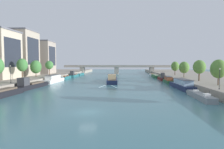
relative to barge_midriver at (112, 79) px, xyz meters
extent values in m
plane|color=#42757F|center=(-0.66, -45.12, -1.02)|extent=(400.00, 400.00, 0.00)
cube|color=gray|center=(-42.14, 9.88, -0.06)|extent=(36.00, 170.00, 1.93)
cube|color=gray|center=(40.81, 9.88, -0.06)|extent=(36.00, 170.00, 1.93)
cube|color=#1E284C|center=(-0.04, 0.75, -0.38)|extent=(4.88, 20.19, 1.29)
cube|color=#1E284C|center=(-0.65, 11.08, -0.25)|extent=(3.59, 1.47, 1.02)
cube|color=#1E284C|center=(-0.04, 0.75, 0.30)|extent=(4.95, 20.19, 0.06)
cube|color=tan|center=(0.35, -6.04, 1.33)|extent=(3.01, 4.16, 2.01)
cube|color=black|center=(0.24, -4.03, 1.64)|extent=(2.22, 0.16, 0.56)
cube|color=brown|center=(-0.16, 2.75, 0.51)|extent=(3.50, 10.55, 0.36)
cylinder|color=#232328|center=(0.86, -5.21, 0.88)|extent=(0.07, 0.07, 1.10)
cube|color=silver|center=(1.33, -13.44, -1.01)|extent=(2.33, 5.78, 0.03)
cube|color=silver|center=(-2.27, -13.65, -1.01)|extent=(1.66, 5.93, 0.03)
cube|color=black|center=(-21.63, -27.36, -0.26)|extent=(2.66, 1.31, 1.01)
cube|color=brown|center=(-21.74, -33.48, 0.49)|extent=(2.30, 7.53, 0.36)
cube|color=black|center=(-22.13, -19.17, -0.42)|extent=(3.23, 13.97, 1.20)
cube|color=black|center=(-21.85, -11.89, -0.30)|extent=(2.61, 1.35, 0.97)
cube|color=black|center=(-22.13, -19.17, 0.20)|extent=(3.28, 13.97, 0.06)
cube|color=#38383D|center=(-22.31, -23.88, 1.32)|extent=(2.13, 2.85, 2.18)
cube|color=black|center=(-22.26, -22.49, 1.65)|extent=(1.62, 0.09, 0.61)
cube|color=brown|center=(-22.08, -17.78, 0.41)|extent=(2.38, 7.29, 0.36)
cylinder|color=#232328|center=(-21.89, -23.34, 0.78)|extent=(0.07, 0.07, 1.10)
cube|color=silver|center=(-22.21, -2.36, -0.38)|extent=(3.13, 14.90, 1.28)
cube|color=silver|center=(-22.24, 5.44, -0.25)|extent=(2.92, 1.28, 1.01)
cube|color=silver|center=(-22.21, -2.36, 0.29)|extent=(3.19, 14.90, 0.06)
cube|color=white|center=(-22.20, -3.10, 1.04)|extent=(2.56, 9.54, 1.44)
cube|color=#4C4C51|center=(-22.20, -3.10, 1.80)|extent=(2.74, 9.83, 0.08)
cylinder|color=#232328|center=(-21.73, -6.83, 0.87)|extent=(0.07, 0.07, 1.10)
cube|color=#23666B|center=(-22.41, 13.71, -0.46)|extent=(1.84, 9.57, 1.13)
cube|color=#23666B|center=(-22.47, 18.83, -0.35)|extent=(1.65, 1.26, 0.93)
cube|color=#23666B|center=(-22.41, 13.71, 0.13)|extent=(1.88, 9.57, 0.06)
cube|color=#9E5133|center=(-22.43, 15.81, 0.36)|extent=(0.87, 0.91, 0.40)
cube|color=#9E5133|center=(-22.37, 11.03, 0.40)|extent=(0.96, 1.11, 0.48)
cylinder|color=#232328|center=(-22.11, 10.85, 0.71)|extent=(0.07, 0.07, 1.10)
cube|color=#23666B|center=(-22.38, 27.41, -0.49)|extent=(2.45, 11.04, 1.06)
cube|color=#23666B|center=(-22.35, 33.28, -0.39)|extent=(2.28, 1.24, 0.90)
cube|color=#23666B|center=(-22.38, 27.41, 0.07)|extent=(2.50, 11.04, 0.06)
cube|color=#38383D|center=(-22.40, 23.67, 1.21)|extent=(1.81, 2.21, 2.22)
cube|color=black|center=(-22.39, 24.78, 1.54)|extent=(1.44, 0.04, 0.62)
cube|color=brown|center=(-22.38, 28.52, 0.28)|extent=(1.90, 5.74, 0.36)
cylinder|color=#232328|center=(-22.04, 24.10, 0.65)|extent=(0.07, 0.07, 1.10)
cube|color=#23666B|center=(-22.25, 41.38, -0.47)|extent=(2.02, 10.89, 1.11)
cube|color=#23666B|center=(-22.19, 47.16, -0.36)|extent=(1.82, 1.25, 0.92)
cube|color=#23666B|center=(-22.25, 41.38, 0.11)|extent=(2.06, 10.89, 0.06)
cube|color=white|center=(-22.22, 43.77, 0.34)|extent=(0.96, 0.91, 0.40)
cube|color=white|center=(-22.28, 38.34, 0.38)|extent=(1.06, 1.11, 0.48)
cylinder|color=#232328|center=(-22.00, 38.12, 0.69)|extent=(0.07, 0.07, 1.10)
cube|color=gray|center=(20.35, -33.17, -0.50)|extent=(2.26, 11.34, 1.04)
cube|color=gray|center=(20.47, -27.17, -0.40)|extent=(1.96, 1.26, 0.89)
cube|color=gray|center=(20.35, -33.17, 0.05)|extent=(2.30, 11.35, 0.06)
cube|color=white|center=(20.40, -30.69, 0.28)|extent=(1.03, 0.92, 0.40)
cube|color=white|center=(20.29, -36.34, 0.32)|extent=(1.14, 1.12, 0.48)
cylinder|color=#232328|center=(20.59, -36.57, 0.63)|extent=(0.07, 0.07, 1.10)
cube|color=#1E284C|center=(21.19, -17.79, -0.40)|extent=(3.56, 14.51, 1.25)
cube|color=#1E284C|center=(20.95, -10.24, -0.27)|extent=(2.98, 1.35, 0.99)
cube|color=#1E284C|center=(21.19, -17.79, 0.26)|extent=(3.62, 14.51, 0.06)
cube|color=#9EBCD6|center=(21.21, -18.51, 1.03)|extent=(2.83, 9.30, 1.48)
cube|color=#4C4C51|center=(21.21, -18.51, 1.81)|extent=(3.03, 9.59, 0.08)
cylinder|color=#232328|center=(21.79, -22.10, 0.84)|extent=(0.07, 0.07, 1.10)
cube|color=#235633|center=(20.98, -1.27, -0.54)|extent=(2.52, 10.09, 0.97)
cube|color=#235633|center=(21.16, 4.09, -0.44)|extent=(2.11, 1.28, 0.85)
cube|color=#235633|center=(20.98, -1.27, -0.02)|extent=(2.56, 10.09, 0.06)
cube|color=#9E5133|center=(20.96, -1.77, 0.69)|extent=(2.00, 6.47, 1.36)
cube|color=#4C4C51|center=(20.96, -1.77, 1.41)|extent=(2.14, 6.66, 0.08)
cylinder|color=#232328|center=(21.20, -4.28, 0.56)|extent=(0.07, 0.07, 1.10)
cube|color=maroon|center=(20.65, 10.10, -0.51)|extent=(1.86, 9.22, 1.03)
cube|color=maroon|center=(20.70, 15.06, -0.41)|extent=(1.70, 1.24, 0.88)
cube|color=maroon|center=(20.65, 10.10, 0.03)|extent=(1.89, 9.22, 0.06)
cube|color=#38383D|center=(20.63, 6.97, 1.20)|extent=(1.35, 1.85, 2.27)
cube|color=black|center=(20.63, 7.90, 1.54)|extent=(1.07, 0.04, 0.64)
cube|color=brown|center=(20.66, 11.02, 0.24)|extent=(1.43, 4.80, 0.36)
cylinder|color=#232328|center=(20.89, 7.34, 0.61)|extent=(0.07, 0.07, 1.10)
cube|color=#235633|center=(20.55, 24.41, -0.39)|extent=(2.76, 12.48, 1.26)
cube|color=#235633|center=(20.62, 30.99, -0.26)|extent=(2.51, 1.29, 1.00)
cube|color=#235633|center=(20.55, 24.41, 0.27)|extent=(2.81, 12.48, 0.06)
cube|color=beige|center=(20.58, 27.15, 0.50)|extent=(1.32, 0.91, 0.40)
cube|color=beige|center=(20.51, 20.92, 0.54)|extent=(1.45, 1.12, 0.48)
cylinder|color=#232328|center=(20.90, 20.67, 0.85)|extent=(0.07, 0.07, 1.10)
cube|color=silver|center=(21.10, 40.90, -0.57)|extent=(2.60, 11.69, 0.91)
cube|color=silver|center=(21.27, 47.07, -0.47)|extent=(2.19, 1.26, 0.82)
cube|color=silver|center=(21.10, 40.90, -0.08)|extent=(2.65, 11.70, 0.06)
cube|color=tan|center=(21.17, 43.46, 0.15)|extent=(1.16, 0.93, 0.40)
cube|color=tan|center=(21.00, 37.65, 0.19)|extent=(1.28, 1.14, 0.48)
cylinder|color=#232328|center=(21.34, 37.41, 0.50)|extent=(0.07, 0.07, 1.10)
cylinder|color=brown|center=(-29.34, -11.78, 2.70)|extent=(0.38, 0.38, 3.59)
ellipsoid|color=#427F3D|center=(-29.34, -11.78, 5.68)|extent=(3.49, 3.49, 4.31)
cylinder|color=brown|center=(-30.22, -0.29, 2.16)|extent=(0.26, 0.26, 2.49)
ellipsoid|color=#427F3D|center=(-30.22, -0.29, 4.82)|extent=(4.26, 4.26, 5.17)
cylinder|color=brown|center=(-29.82, 12.12, 2.64)|extent=(0.34, 0.34, 3.47)
ellipsoid|color=#427F3D|center=(-29.82, 12.12, 5.43)|extent=(3.66, 3.66, 3.83)
cylinder|color=brown|center=(27.71, -24.93, 2.27)|extent=(0.29, 0.29, 2.72)
ellipsoid|color=#568438|center=(27.71, -24.93, 4.90)|extent=(3.78, 3.78, 4.62)
cylinder|color=brown|center=(27.53, -13.47, 2.46)|extent=(0.40, 0.40, 3.10)
ellipsoid|color=#568438|center=(27.53, -13.47, 5.16)|extent=(3.69, 3.69, 4.19)
cylinder|color=brown|center=(27.44, 1.01, 2.19)|extent=(0.26, 0.26, 2.56)
ellipsoid|color=#568438|center=(27.44, 1.01, 4.69)|extent=(3.83, 3.83, 4.43)
cylinder|color=brown|center=(27.39, 13.76, 2.34)|extent=(0.33, 0.33, 2.86)
ellipsoid|color=#568438|center=(27.39, 13.76, 4.93)|extent=(3.47, 3.47, 4.22)
cylinder|color=black|center=(-25.92, -23.80, 3.15)|extent=(0.11, 0.11, 4.47)
sphere|color=#EAE5C6|center=(-25.92, -23.80, 5.52)|extent=(0.28, 0.28, 0.28)
cylinder|color=black|center=(-25.92, -23.80, 1.01)|extent=(0.22, 0.22, 0.20)
cylinder|color=black|center=(24.24, -32.71, 2.95)|extent=(0.11, 0.11, 4.07)
sphere|color=#EAE5C6|center=(24.24, -32.71, 5.12)|extent=(0.28, 0.28, 0.28)
cylinder|color=black|center=(24.24, -32.71, 1.01)|extent=(0.22, 0.22, 0.20)
cube|color=#232833|center=(-33.40, -9.97, 9.90)|extent=(0.04, 9.73, 9.81)
cube|color=#B2A38E|center=(-40.96, 7.12, 10.46)|extent=(12.55, 12.69, 19.10)
cube|color=slate|center=(-40.96, 7.12, 20.25)|extent=(12.93, 13.07, 0.50)
cube|color=#232833|center=(-34.66, 7.12, 11.41)|extent=(0.04, 10.15, 11.46)
cube|color=#A89989|center=(-40.96, 24.88, 9.21)|extent=(15.29, 10.88, 16.60)
cube|color=slate|center=(-40.96, 24.88, 17.76)|extent=(15.75, 11.21, 0.50)
cube|color=#232833|center=(-33.29, 24.88, 10.04)|extent=(0.04, 8.71, 9.96)
cube|color=gray|center=(-0.66, 54.63, 3.84)|extent=(70.95, 4.40, 0.60)
cube|color=gray|center=(-0.66, 52.63, 4.59)|extent=(70.95, 0.30, 0.90)
cube|color=gray|center=(-0.66, 56.63, 4.59)|extent=(70.95, 0.30, 0.90)
cube|color=gray|center=(-24.14, 54.63, 1.26)|extent=(2.80, 3.60, 4.56)
cube|color=gray|center=(-0.66, 54.63, 1.26)|extent=(2.80, 3.60, 4.56)
cube|color=gray|center=(22.81, 54.63, 1.26)|extent=(2.80, 3.60, 4.56)
camera|label=1|loc=(4.81, -72.67, 6.27)|focal=30.31mm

